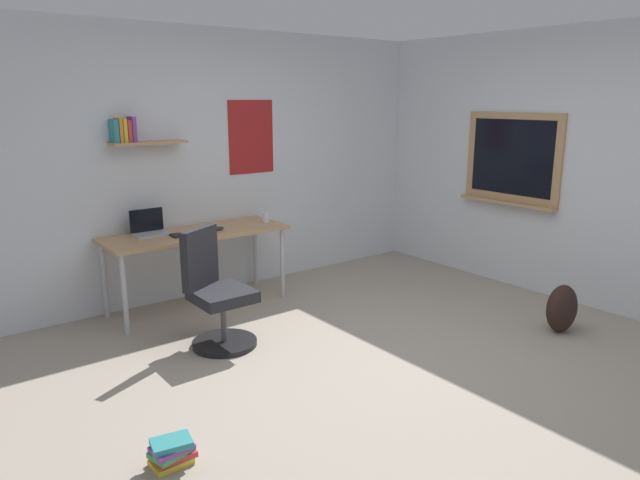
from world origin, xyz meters
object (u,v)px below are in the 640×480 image
at_px(desk, 196,239).
at_px(book_stack_on_floor, 172,452).
at_px(coffee_mug, 266,217).
at_px(backpack, 562,308).
at_px(computer_mouse, 219,228).
at_px(office_chair, 216,296).
at_px(keyboard, 191,233).
at_px(laptop, 150,229).

relative_size(desk, book_stack_on_floor, 6.86).
distance_m(coffee_mug, backpack, 2.85).
bearing_deg(book_stack_on_floor, computer_mouse, 55.64).
height_order(office_chair, book_stack_on_floor, office_chair).
bearing_deg(backpack, coffee_mug, 120.33).
relative_size(office_chair, keyboard, 2.57).
relative_size(office_chair, laptop, 3.06).
distance_m(desk, backpack, 3.29).
relative_size(keyboard, backpack, 0.90).
distance_m(desk, office_chair, 0.97).
relative_size(desk, backpack, 4.12).
relative_size(desk, office_chair, 1.79).
distance_m(office_chair, laptop, 1.11).
bearing_deg(book_stack_on_floor, backpack, -4.65).
relative_size(coffee_mug, book_stack_on_floor, 0.37).
height_order(desk, backpack, desk).
xyz_separation_m(keyboard, coffee_mug, (0.83, 0.05, 0.04)).
height_order(coffee_mug, backpack, coffee_mug).
bearing_deg(laptop, backpack, -45.54).
xyz_separation_m(computer_mouse, backpack, (1.97, -2.36, -0.55)).
distance_m(keyboard, computer_mouse, 0.28).
bearing_deg(office_chair, book_stack_on_floor, -126.78).
distance_m(laptop, computer_mouse, 0.62).
xyz_separation_m(laptop, coffee_mug, (1.13, -0.18, -0.01)).
distance_m(keyboard, backpack, 3.30).
distance_m(backpack, book_stack_on_floor, 3.41).
distance_m(office_chair, computer_mouse, 1.00).
height_order(desk, office_chair, office_chair).
height_order(coffee_mug, book_stack_on_floor, coffee_mug).
relative_size(office_chair, coffee_mug, 10.33).
relative_size(laptop, coffee_mug, 3.37).
bearing_deg(book_stack_on_floor, desk, 60.37).
xyz_separation_m(laptop, computer_mouse, (0.58, -0.23, -0.04)).
distance_m(office_chair, backpack, 2.90).
height_order(computer_mouse, coffee_mug, coffee_mug).
bearing_deg(computer_mouse, coffee_mug, 5.16).
bearing_deg(computer_mouse, desk, 158.00).
relative_size(laptop, computer_mouse, 2.98).
xyz_separation_m(desk, backpack, (2.16, -2.44, -0.46)).
relative_size(laptop, backpack, 0.75).
relative_size(computer_mouse, backpack, 0.25).
height_order(computer_mouse, book_stack_on_floor, computer_mouse).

